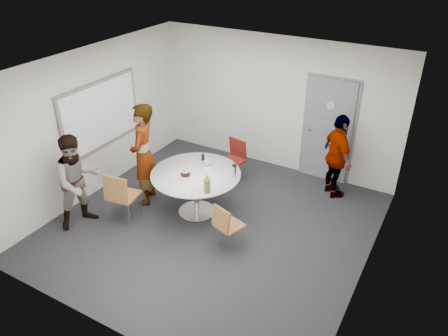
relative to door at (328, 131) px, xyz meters
The scene contains 15 objects.
floor 2.90m from the door, 113.90° to the right, with size 5.00×5.00×0.00m, color black.
ceiling 3.19m from the door, 113.90° to the right, with size 5.00×5.00×0.00m, color silver.
wall_back 1.15m from the door, behind, with size 5.00×5.00×0.00m, color silver.
wall_left 4.38m from the door, 145.41° to the right, with size 5.00×5.00×0.00m, color silver.
wall_right 2.87m from the door, 60.57° to the right, with size 5.00×5.00×0.00m, color silver.
wall_front 5.11m from the door, 102.45° to the right, with size 5.00×5.00×0.00m, color silver.
door is the anchor object (origin of this frame).
whiteboard 4.25m from the door, 147.34° to the right, with size 0.04×1.90×1.25m.
table 2.77m from the door, 123.56° to the right, with size 1.53×1.53×1.10m.
chair_near_left 4.03m from the door, 128.01° to the right, with size 0.52×0.55×0.95m.
chair_near_right 3.00m from the door, 102.09° to the right, with size 0.47×0.50×0.78m.
chair_far 1.86m from the door, 147.77° to the right, with size 0.47×0.51×0.86m.
person_main 3.50m from the door, 136.71° to the right, with size 0.69×0.45×1.88m, color #A5C6EA.
person_left 4.63m from the door, 131.26° to the right, with size 0.79×0.62×1.63m, color white.
person_right 0.68m from the door, 55.33° to the right, with size 0.94×0.39×1.61m, color black.
Camera 1 is at (3.12, -5.11, 4.49)m, focal length 35.00 mm.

